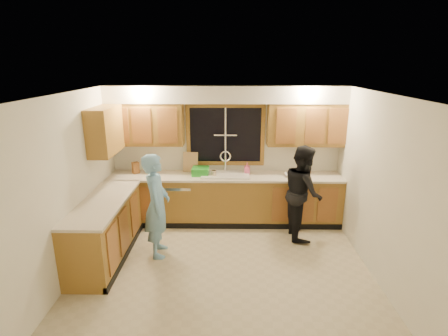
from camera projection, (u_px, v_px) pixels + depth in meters
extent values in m
plane|color=beige|center=(224.00, 269.00, 5.06)|extent=(4.20, 4.20, 0.00)
plane|color=white|center=(224.00, 94.00, 4.34)|extent=(4.20, 4.20, 0.00)
plane|color=white|center=(225.00, 153.00, 6.52)|extent=(4.20, 0.00, 4.20)
plane|color=white|center=(69.00, 188.00, 4.73)|extent=(0.00, 3.80, 3.80)
plane|color=white|center=(381.00, 189.00, 4.66)|extent=(0.00, 3.80, 3.80)
cube|color=olive|center=(225.00, 200.00, 6.46)|extent=(4.20, 0.60, 0.88)
cube|color=olive|center=(106.00, 230.00, 5.29)|extent=(0.60, 1.90, 0.88)
cube|color=beige|center=(225.00, 176.00, 6.32)|extent=(4.20, 0.63, 0.04)
cube|color=beige|center=(104.00, 202.00, 5.16)|extent=(0.63, 1.90, 0.04)
cube|color=olive|center=(145.00, 124.00, 6.21)|extent=(1.35, 0.33, 0.75)
cube|color=olive|center=(306.00, 125.00, 6.17)|extent=(1.35, 0.33, 0.75)
cube|color=olive|center=(105.00, 130.00, 5.63)|extent=(0.33, 0.90, 0.75)
cube|color=white|center=(225.00, 94.00, 6.03)|extent=(4.20, 0.35, 0.30)
cube|color=black|center=(225.00, 135.00, 6.41)|extent=(1.30, 0.01, 1.00)
cube|color=olive|center=(225.00, 106.00, 6.25)|extent=(1.44, 0.03, 0.07)
cube|color=olive|center=(225.00, 163.00, 6.55)|extent=(1.44, 0.03, 0.07)
cube|color=olive|center=(188.00, 135.00, 6.41)|extent=(0.07, 0.03, 1.00)
cube|color=olive|center=(263.00, 135.00, 6.39)|extent=(0.07, 0.03, 1.00)
cube|color=silver|center=(225.00, 175.00, 6.32)|extent=(0.86, 0.52, 0.03)
cube|color=silver|center=(214.00, 179.00, 6.35)|extent=(0.38, 0.42, 0.18)
cube|color=silver|center=(237.00, 179.00, 6.34)|extent=(0.38, 0.42, 0.18)
cylinder|color=silver|center=(225.00, 164.00, 6.47)|extent=(0.04, 0.04, 0.28)
torus|color=silver|center=(225.00, 156.00, 6.43)|extent=(0.21, 0.03, 0.21)
cube|color=white|center=(179.00, 201.00, 6.47)|extent=(0.60, 0.56, 0.82)
cube|color=white|center=(91.00, 249.00, 4.75)|extent=(0.58, 0.75, 0.90)
imported|color=#78B4E3|center=(157.00, 206.00, 5.27)|extent=(0.44, 0.62, 1.61)
imported|color=black|center=(303.00, 192.00, 5.84)|extent=(0.64, 0.80, 1.60)
cube|color=#A0612C|center=(136.00, 168.00, 6.41)|extent=(0.15, 0.15, 0.21)
cube|color=tan|center=(190.00, 162.00, 6.49)|extent=(0.28, 0.11, 0.36)
cube|color=green|center=(201.00, 171.00, 6.32)|extent=(0.31, 0.29, 0.14)
imported|color=#FB5F95|center=(247.00, 168.00, 6.37)|extent=(0.10, 0.10, 0.21)
imported|color=silver|center=(291.00, 175.00, 6.25)|extent=(0.22, 0.22, 0.05)
cylinder|color=beige|center=(213.00, 174.00, 6.23)|extent=(0.07, 0.07, 0.11)
cylinder|color=beige|center=(214.00, 174.00, 6.21)|extent=(0.07, 0.07, 0.12)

